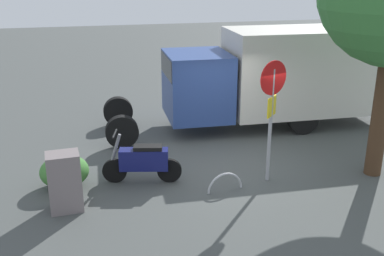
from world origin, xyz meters
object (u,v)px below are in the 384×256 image
stop_sign (272,103)px  bike_rack_hoop (225,190)px  utility_cabinet (65,182)px  motorcycle (143,161)px  box_truck_near (276,74)px

stop_sign → bike_rack_hoop: 2.19m
stop_sign → utility_cabinet: size_ratio=2.29×
motorcycle → utility_cabinet: (1.70, 0.88, 0.09)m
box_truck_near → motorcycle: 5.57m
bike_rack_hoop → motorcycle: bearing=-27.3°
box_truck_near → utility_cabinet: box_truck_near is taller
box_truck_near → bike_rack_hoop: bearing=55.9°
motorcycle → bike_rack_hoop: (-1.68, 0.87, -0.52)m
motorcycle → bike_rack_hoop: size_ratio=2.10×
utility_cabinet → bike_rack_hoop: utility_cabinet is taller
motorcycle → stop_sign: 3.15m
box_truck_near → motorcycle: bearing=36.0°
box_truck_near → bike_rack_hoop: (2.85, 3.91, -1.63)m
bike_rack_hoop → box_truck_near: bearing=-126.1°
stop_sign → bike_rack_hoop: size_ratio=3.30×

